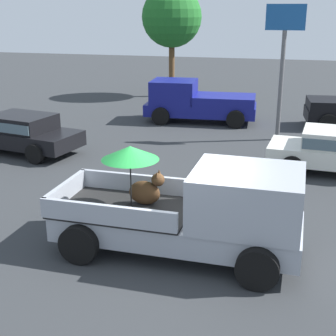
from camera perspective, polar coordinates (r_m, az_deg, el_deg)
name	(u,v)px	position (r m, az deg, el deg)	size (l,w,h in m)	color
ground_plane	(177,251)	(10.35, 1.05, -9.69)	(80.00, 80.00, 0.00)	#2D3033
pickup_truck_main	(199,211)	(9.84, 3.63, -5.04)	(5.09, 2.34, 2.19)	black
pickup_truck_far	(196,102)	(21.59, 3.30, 7.75)	(4.90, 2.38, 1.80)	black
parked_sedan_far	(21,131)	(17.70, -16.87, 4.15)	(4.56, 2.58, 1.33)	black
motel_sign	(284,46)	(18.60, 13.42, 13.72)	(1.40, 0.16, 4.95)	#59595B
tree_by_lot	(172,17)	(27.62, 0.45, 17.25)	(3.27, 3.27, 5.95)	brown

